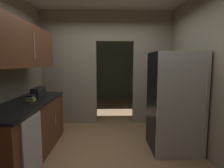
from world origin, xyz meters
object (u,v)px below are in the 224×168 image
at_px(dishwasher, 33,148).
at_px(book_stack, 31,98).
at_px(refrigerator, 174,102).
at_px(boombox, 38,92).

bearing_deg(dishwasher, book_stack, 113.11).
bearing_deg(book_stack, refrigerator, 2.54).
height_order(dishwasher, book_stack, book_stack).
height_order(dishwasher, boombox, boombox).
distance_m(refrigerator, dishwasher, 2.31).
xyz_separation_m(dishwasher, book_stack, (-0.29, 0.69, 0.53)).
bearing_deg(boombox, book_stack, -89.01).
xyz_separation_m(refrigerator, book_stack, (-2.42, -0.11, 0.10)).
height_order(refrigerator, boombox, refrigerator).
bearing_deg(refrigerator, boombox, 174.46).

